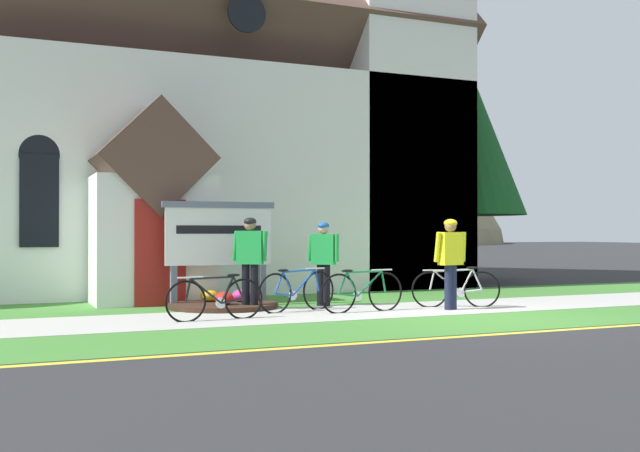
# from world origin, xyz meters

# --- Properties ---
(ground) EXTENTS (140.00, 140.00, 0.00)m
(ground) POSITION_xyz_m (0.00, 4.00, 0.00)
(ground) COLOR #2B2B2D
(sidewalk_slab) EXTENTS (32.00, 2.35, 0.01)m
(sidewalk_slab) POSITION_xyz_m (-2.46, 1.67, 0.01)
(sidewalk_slab) COLOR #B7B5AD
(sidewalk_slab) RESTS_ON ground
(grass_verge) EXTENTS (32.00, 2.16, 0.01)m
(grass_verge) POSITION_xyz_m (-2.46, -0.59, 0.00)
(grass_verge) COLOR #427F33
(grass_verge) RESTS_ON ground
(church_lawn) EXTENTS (24.00, 2.85, 0.01)m
(church_lawn) POSITION_xyz_m (-2.46, 4.27, 0.00)
(church_lawn) COLOR #427F33
(church_lawn) RESTS_ON ground
(curb_paint_stripe) EXTENTS (28.00, 0.16, 0.01)m
(curb_paint_stripe) POSITION_xyz_m (-2.46, -1.82, 0.00)
(curb_paint_stripe) COLOR yellow
(curb_paint_stripe) RESTS_ON ground
(church_building) EXTENTS (13.13, 11.55, 13.56)m
(church_building) POSITION_xyz_m (-2.04, 10.20, 4.94)
(church_building) COLOR white
(church_building) RESTS_ON ground
(church_sign) EXTENTS (2.21, 0.29, 2.05)m
(church_sign) POSITION_xyz_m (-3.69, 3.62, 1.36)
(church_sign) COLOR slate
(church_sign) RESTS_ON ground
(flower_bed) EXTENTS (2.10, 2.10, 0.34)m
(flower_bed) POSITION_xyz_m (-3.68, 3.30, 0.08)
(flower_bed) COLOR #382319
(flower_bed) RESTS_ON ground
(bicycle_red) EXTENTS (1.73, 0.18, 0.81)m
(bicycle_red) POSITION_xyz_m (-1.57, 1.60, 0.38)
(bicycle_red) COLOR black
(bicycle_red) RESTS_ON ground
(bicycle_green) EXTENTS (1.63, 0.67, 0.81)m
(bicycle_green) POSITION_xyz_m (0.50, 1.65, 0.37)
(bicycle_green) COLOR black
(bicycle_green) RESTS_ON ground
(bicycle_white) EXTENTS (1.70, 0.54, 0.81)m
(bicycle_white) POSITION_xyz_m (-2.61, 2.17, 0.38)
(bicycle_white) COLOR black
(bicycle_white) RESTS_ON ground
(bicycle_yellow) EXTENTS (1.70, 0.19, 0.78)m
(bicycle_yellow) POSITION_xyz_m (-4.35, 1.43, 0.36)
(bicycle_yellow) COLOR black
(bicycle_yellow) RESTS_ON ground
(cyclist_in_orange_jersey) EXTENTS (0.53, 0.60, 1.73)m
(cyclist_in_orange_jersey) POSITION_xyz_m (-3.33, 2.75, 1.03)
(cyclist_in_orange_jersey) COLOR black
(cyclist_in_orange_jersey) RESTS_ON ground
(cyclist_in_red_jersey) EXTENTS (0.67, 0.31, 1.70)m
(cyclist_in_red_jersey) POSITION_xyz_m (0.11, 1.26, 1.00)
(cyclist_in_red_jersey) COLOR #191E38
(cyclist_in_red_jersey) RESTS_ON ground
(cyclist_in_white_jersey) EXTENTS (0.48, 0.58, 1.66)m
(cyclist_in_white_jersey) POSITION_xyz_m (-1.78, 2.87, 0.97)
(cyclist_in_white_jersey) COLOR black
(cyclist_in_white_jersey) RESTS_ON ground
(roadside_conifer) EXTENTS (4.13, 4.13, 7.41)m
(roadside_conifer) POSITION_xyz_m (5.11, 8.52, 4.68)
(roadside_conifer) COLOR #4C3823
(roadside_conifer) RESTS_ON ground
(distant_hill) EXTENTS (78.99, 47.09, 25.17)m
(distant_hill) POSITION_xyz_m (13.06, 73.80, 0.00)
(distant_hill) COLOR #847A5B
(distant_hill) RESTS_ON ground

